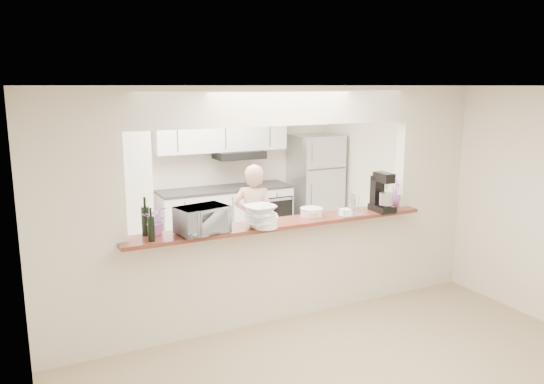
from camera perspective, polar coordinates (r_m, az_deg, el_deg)
floor at (r=6.02m, az=0.72°, el=-13.19°), size 6.00×6.00×0.00m
tile_overlay at (r=7.33m, az=-4.89°, el=-8.58°), size 5.00×2.90×0.01m
partition at (r=5.57m, az=0.75°, el=0.82°), size 5.00×0.15×2.50m
bar_counter at (r=5.80m, az=0.75°, el=-8.03°), size 3.40×0.38×1.09m
kitchen_cabinets at (r=8.08m, az=-9.32°, el=0.35°), size 3.15×0.62×2.25m
refrigerator at (r=8.94m, az=4.66°, el=0.71°), size 0.75×0.70×1.70m
flower_left at (r=5.22m, az=-12.33°, el=-2.95°), size 0.32×0.30×0.29m
wine_bottle_a at (r=5.01m, az=-12.86°, el=-3.82°), size 0.06×0.06×0.32m
wine_bottle_b at (r=5.21m, az=-13.45°, el=-2.99°), size 0.08×0.08×0.38m
toaster_oven at (r=5.19m, az=-7.53°, el=-2.99°), size 0.54×0.42×0.27m
serving_bowls at (r=5.35m, az=-1.28°, el=-2.68°), size 0.34×0.34×0.23m
plate_stack_a at (r=5.36m, az=-0.70°, el=-3.23°), size 0.26×0.26×0.12m
plate_stack_b at (r=5.86m, az=4.27°, el=-2.14°), size 0.25×0.25×0.09m
red_bowl at (r=5.55m, az=-0.49°, el=-2.99°), size 0.15×0.15×0.07m
tan_bowl at (r=5.81m, az=4.40°, el=-2.41°), size 0.13×0.13×0.06m
utensil_caddy at (r=5.90m, az=8.34°, el=-1.57°), size 0.26×0.15×0.24m
stand_mixer at (r=6.16m, az=11.73°, el=-0.19°), size 0.20×0.32×0.45m
flower_right at (r=6.52m, az=13.15°, el=0.16°), size 0.25×0.25×0.35m
person at (r=6.92m, az=-1.93°, el=-3.25°), size 0.66×0.62×1.51m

